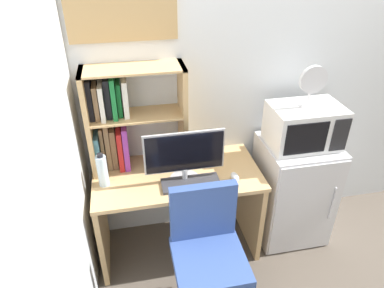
{
  "coord_description": "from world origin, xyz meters",
  "views": [
    {
      "loc": [
        -1.26,
        -2.27,
        2.2
      ],
      "look_at": [
        -0.87,
        -0.32,
        0.98
      ],
      "focal_mm": 33.03,
      "sensor_mm": 36.0,
      "label": 1
    }
  ],
  "objects_px": {
    "computer_mouse": "(235,177)",
    "desk_fan": "(313,83)",
    "hutch_bookshelf": "(122,119)",
    "wall_corkboard": "(121,1)",
    "keyboard": "(191,183)",
    "water_bottle": "(102,171)",
    "desk_chair": "(207,263)",
    "monitor": "(185,155)",
    "microwave": "(304,126)",
    "mini_fridge": "(292,190)"
  },
  "relations": [
    {
      "from": "hutch_bookshelf",
      "to": "computer_mouse",
      "type": "relative_size",
      "value": 7.03
    },
    {
      "from": "desk_fan",
      "to": "monitor",
      "type": "bearing_deg",
      "value": -174.37
    },
    {
      "from": "monitor",
      "to": "desk_fan",
      "type": "bearing_deg",
      "value": 5.63
    },
    {
      "from": "microwave",
      "to": "desk_chair",
      "type": "bearing_deg",
      "value": -146.37
    },
    {
      "from": "desk_chair",
      "to": "hutch_bookshelf",
      "type": "bearing_deg",
      "value": 121.22
    },
    {
      "from": "monitor",
      "to": "desk_fan",
      "type": "relative_size",
      "value": 1.83
    },
    {
      "from": "hutch_bookshelf",
      "to": "keyboard",
      "type": "bearing_deg",
      "value": -37.75
    },
    {
      "from": "mini_fridge",
      "to": "keyboard",
      "type": "bearing_deg",
      "value": -170.2
    },
    {
      "from": "hutch_bookshelf",
      "to": "keyboard",
      "type": "height_order",
      "value": "hutch_bookshelf"
    },
    {
      "from": "monitor",
      "to": "wall_corkboard",
      "type": "height_order",
      "value": "wall_corkboard"
    },
    {
      "from": "mini_fridge",
      "to": "desk_chair",
      "type": "xyz_separation_m",
      "value": [
        -0.83,
        -0.55,
        -0.02
      ]
    },
    {
      "from": "wall_corkboard",
      "to": "keyboard",
      "type": "bearing_deg",
      "value": -50.97
    },
    {
      "from": "mini_fridge",
      "to": "desk_chair",
      "type": "bearing_deg",
      "value": -146.51
    },
    {
      "from": "wall_corkboard",
      "to": "desk_fan",
      "type": "bearing_deg",
      "value": -12.96
    },
    {
      "from": "keyboard",
      "to": "desk_chair",
      "type": "bearing_deg",
      "value": -86.5
    },
    {
      "from": "mini_fridge",
      "to": "wall_corkboard",
      "type": "distance_m",
      "value": 1.86
    },
    {
      "from": "keyboard",
      "to": "wall_corkboard",
      "type": "relative_size",
      "value": 0.58
    },
    {
      "from": "desk_chair",
      "to": "wall_corkboard",
      "type": "distance_m",
      "value": 1.68
    },
    {
      "from": "desk_chair",
      "to": "monitor",
      "type": "bearing_deg",
      "value": 96.84
    },
    {
      "from": "microwave",
      "to": "wall_corkboard",
      "type": "relative_size",
      "value": 0.74
    },
    {
      "from": "monitor",
      "to": "wall_corkboard",
      "type": "xyz_separation_m",
      "value": [
        -0.31,
        0.36,
        0.9
      ]
    },
    {
      "from": "monitor",
      "to": "mini_fridge",
      "type": "height_order",
      "value": "monitor"
    },
    {
      "from": "hutch_bookshelf",
      "to": "mini_fridge",
      "type": "distance_m",
      "value": 1.44
    },
    {
      "from": "desk_chair",
      "to": "wall_corkboard",
      "type": "bearing_deg",
      "value": 113.94
    },
    {
      "from": "water_bottle",
      "to": "desk_chair",
      "type": "height_order",
      "value": "water_bottle"
    },
    {
      "from": "water_bottle",
      "to": "desk_chair",
      "type": "bearing_deg",
      "value": -40.92
    },
    {
      "from": "monitor",
      "to": "desk_chair",
      "type": "height_order",
      "value": "monitor"
    },
    {
      "from": "hutch_bookshelf",
      "to": "monitor",
      "type": "xyz_separation_m",
      "value": [
        0.38,
        -0.26,
        -0.17
      ]
    },
    {
      "from": "monitor",
      "to": "mini_fridge",
      "type": "relative_size",
      "value": 0.63
    },
    {
      "from": "water_bottle",
      "to": "microwave",
      "type": "height_order",
      "value": "microwave"
    },
    {
      "from": "hutch_bookshelf",
      "to": "wall_corkboard",
      "type": "distance_m",
      "value": 0.74
    },
    {
      "from": "computer_mouse",
      "to": "desk_fan",
      "type": "distance_m",
      "value": 0.81
    },
    {
      "from": "monitor",
      "to": "water_bottle",
      "type": "relative_size",
      "value": 2.2
    },
    {
      "from": "desk_fan",
      "to": "keyboard",
      "type": "bearing_deg",
      "value": -170.36
    },
    {
      "from": "mini_fridge",
      "to": "microwave",
      "type": "distance_m",
      "value": 0.58
    },
    {
      "from": "keyboard",
      "to": "microwave",
      "type": "distance_m",
      "value": 0.9
    },
    {
      "from": "hutch_bookshelf",
      "to": "microwave",
      "type": "bearing_deg",
      "value": -7.59
    },
    {
      "from": "hutch_bookshelf",
      "to": "desk_fan",
      "type": "bearing_deg",
      "value": -7.87
    },
    {
      "from": "desk_chair",
      "to": "desk_fan",
      "type": "bearing_deg",
      "value": 33.42
    },
    {
      "from": "computer_mouse",
      "to": "water_bottle",
      "type": "relative_size",
      "value": 0.43
    },
    {
      "from": "computer_mouse",
      "to": "monitor",
      "type": "bearing_deg",
      "value": 169.53
    },
    {
      "from": "water_bottle",
      "to": "wall_corkboard",
      "type": "xyz_separation_m",
      "value": [
        0.23,
        0.3,
        0.99
      ]
    },
    {
      "from": "hutch_bookshelf",
      "to": "water_bottle",
      "type": "height_order",
      "value": "hutch_bookshelf"
    },
    {
      "from": "mini_fridge",
      "to": "wall_corkboard",
      "type": "height_order",
      "value": "wall_corkboard"
    },
    {
      "from": "desk_fan",
      "to": "desk_chair",
      "type": "height_order",
      "value": "desk_fan"
    },
    {
      "from": "hutch_bookshelf",
      "to": "desk_chair",
      "type": "height_order",
      "value": "hutch_bookshelf"
    },
    {
      "from": "mini_fridge",
      "to": "microwave",
      "type": "xyz_separation_m",
      "value": [
        0.0,
        0.0,
        0.58
      ]
    },
    {
      "from": "water_bottle",
      "to": "wall_corkboard",
      "type": "relative_size",
      "value": 0.36
    },
    {
      "from": "keyboard",
      "to": "wall_corkboard",
      "type": "xyz_separation_m",
      "value": [
        -0.34,
        0.42,
        1.09
      ]
    },
    {
      "from": "computer_mouse",
      "to": "desk_fan",
      "type": "bearing_deg",
      "value": 15.38
    }
  ]
}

